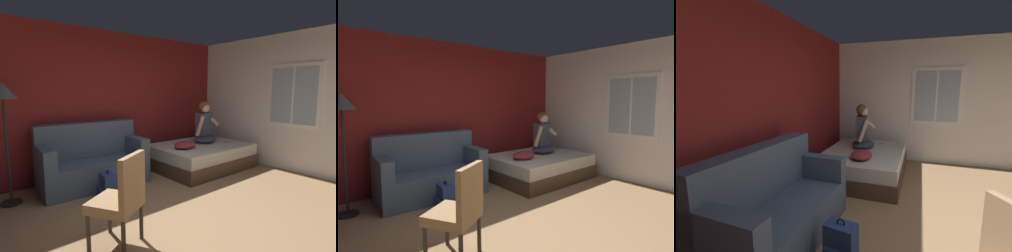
% 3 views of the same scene
% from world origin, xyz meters
% --- Properties ---
extents(ground_plane, '(40.00, 40.00, 0.00)m').
position_xyz_m(ground_plane, '(0.00, 0.00, 0.00)').
color(ground_plane, '#93704C').
extents(wall_back_accent, '(10.99, 0.16, 2.70)m').
position_xyz_m(wall_back_accent, '(0.00, 2.71, 1.35)').
color(wall_back_accent, maroon).
rests_on(wall_back_accent, ground).
extents(wall_side_with_window, '(0.19, 6.66, 2.70)m').
position_xyz_m(wall_side_with_window, '(3.07, 0.01, 1.35)').
color(wall_side_with_window, silver).
rests_on(wall_side_with_window, ground).
extents(bed, '(1.96, 1.48, 0.48)m').
position_xyz_m(bed, '(1.79, 1.70, 0.24)').
color(bed, '#4C3828').
rests_on(bed, ground).
extents(couch, '(1.73, 0.89, 1.04)m').
position_xyz_m(couch, '(-0.36, 2.14, 0.39)').
color(couch, '#47566B').
rests_on(couch, ground).
extents(side_chair, '(0.63, 0.63, 0.98)m').
position_xyz_m(side_chair, '(-0.87, 0.24, 0.53)').
color(side_chair, '#382D23').
rests_on(side_chair, ground).
extents(person_seated, '(0.58, 0.51, 0.88)m').
position_xyz_m(person_seated, '(2.00, 1.79, 0.84)').
color(person_seated, '#383D51').
rests_on(person_seated, bed).
extents(backpack, '(0.26, 0.32, 0.46)m').
position_xyz_m(backpack, '(-0.47, 1.37, 0.19)').
color(backpack, navy).
rests_on(backpack, ground).
extents(throw_pillow, '(0.52, 0.41, 0.14)m').
position_xyz_m(throw_pillow, '(1.30, 1.63, 0.55)').
color(throw_pillow, '#993338').
rests_on(throw_pillow, bed).
extents(cell_phone, '(0.15, 0.15, 0.01)m').
position_xyz_m(cell_phone, '(2.38, 1.48, 0.48)').
color(cell_phone, '#B7B7BC').
rests_on(cell_phone, bed).
extents(floor_lamp, '(0.36, 0.36, 1.70)m').
position_xyz_m(floor_lamp, '(-1.58, 2.13, 1.43)').
color(floor_lamp, black).
rests_on(floor_lamp, ground).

